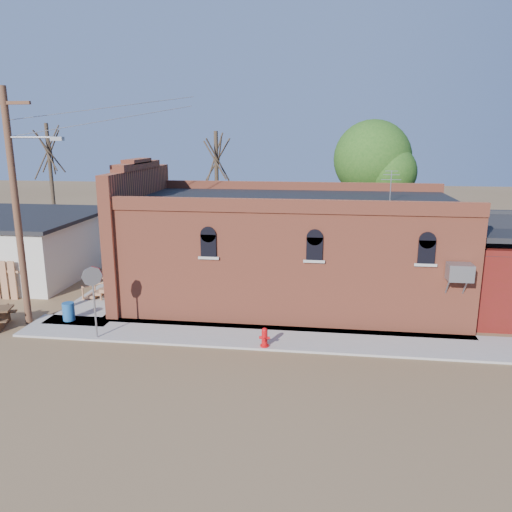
# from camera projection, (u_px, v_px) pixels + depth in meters

# --- Properties ---
(ground) EXTENTS (120.00, 120.00, 0.00)m
(ground) POSITION_uv_depth(u_px,v_px,m) (226.00, 346.00, 17.65)
(ground) COLOR brown
(ground) RESTS_ON ground
(sidewalk_south) EXTENTS (19.00, 2.20, 0.08)m
(sidewalk_south) POSITION_uv_depth(u_px,v_px,m) (270.00, 338.00, 18.32)
(sidewalk_south) COLOR #9E9991
(sidewalk_south) RESTS_ON ground
(sidewalk_west) EXTENTS (2.60, 10.00, 0.08)m
(sidewalk_west) POSITION_uv_depth(u_px,v_px,m) (122.00, 288.00, 24.23)
(sidewalk_west) COLOR #9E9991
(sidewalk_west) RESTS_ON ground
(brick_bar) EXTENTS (16.40, 7.97, 6.30)m
(brick_bar) POSITION_uv_depth(u_px,v_px,m) (285.00, 249.00, 22.18)
(brick_bar) COLOR #B35136
(brick_bar) RESTS_ON ground
(utility_pole) EXTENTS (3.12, 0.26, 9.00)m
(utility_pole) POSITION_uv_depth(u_px,v_px,m) (17.00, 204.00, 18.72)
(utility_pole) COLOR #4D2F1E
(utility_pole) RESTS_ON ground
(tree_bare_near) EXTENTS (2.80, 2.80, 7.65)m
(tree_bare_near) POSITION_uv_depth(u_px,v_px,m) (216.00, 158.00, 29.14)
(tree_bare_near) COLOR #493929
(tree_bare_near) RESTS_ON ground
(tree_bare_far) EXTENTS (2.80, 2.80, 8.16)m
(tree_bare_far) POSITION_uv_depth(u_px,v_px,m) (49.00, 150.00, 31.42)
(tree_bare_far) COLOR #493929
(tree_bare_far) RESTS_ON ground
(tree_leafy) EXTENTS (4.40, 4.40, 8.15)m
(tree_leafy) POSITION_uv_depth(u_px,v_px,m) (372.00, 159.00, 28.47)
(tree_leafy) COLOR #493929
(tree_leafy) RESTS_ON ground
(fire_hydrant) EXTENTS (0.39, 0.37, 0.70)m
(fire_hydrant) POSITION_uv_depth(u_px,v_px,m) (265.00, 337.00, 17.37)
(fire_hydrant) COLOR red
(fire_hydrant) RESTS_ON sidewalk_south
(stop_sign) EXTENTS (0.62, 0.48, 2.68)m
(stop_sign) POSITION_uv_depth(u_px,v_px,m) (93.00, 283.00, 17.76)
(stop_sign) COLOR gray
(stop_sign) RESTS_ON sidewalk_south
(trash_barrel) EXTENTS (0.50, 0.50, 0.72)m
(trash_barrel) POSITION_uv_depth(u_px,v_px,m) (69.00, 312.00, 19.85)
(trash_barrel) COLOR #1C528D
(trash_barrel) RESTS_ON sidewalk_west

